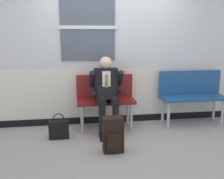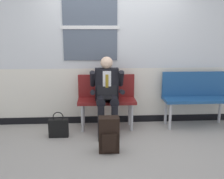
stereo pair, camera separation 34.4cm
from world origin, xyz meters
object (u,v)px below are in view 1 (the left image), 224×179
person_seated (107,92)px  handbag (59,129)px  bench_empty (192,93)px  backpack (113,135)px  bench_with_person (105,97)px

person_seated → handbag: size_ratio=2.99×
handbag → person_seated: bearing=15.3°
bench_empty → handbag: size_ratio=2.79×
backpack → handbag: backpack is taller
bench_with_person → bench_empty: bearing=0.2°
bench_empty → backpack: 1.93m
backpack → handbag: size_ratio=1.21×
bench_with_person → handbag: size_ratio=2.36×
bench_with_person → person_seated: size_ratio=0.79×
bench_empty → person_seated: size_ratio=0.93×
bench_with_person → handbag: (-0.80, -0.42, -0.40)m
bench_with_person → bench_empty: size_ratio=0.84×
bench_empty → handbag: 2.49m
person_seated → backpack: person_seated is taller
bench_with_person → person_seated: (0.00, -0.20, 0.13)m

